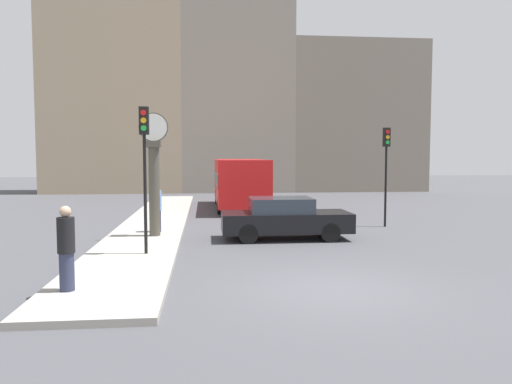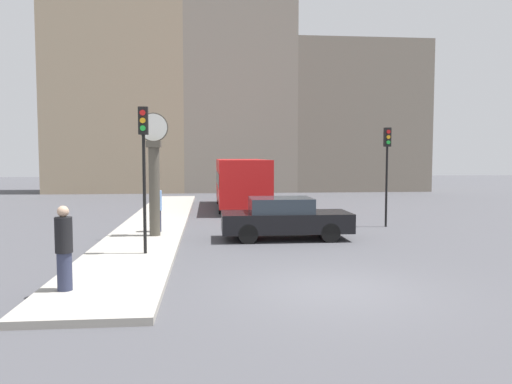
{
  "view_description": "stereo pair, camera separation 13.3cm",
  "coord_description": "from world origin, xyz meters",
  "px_view_note": "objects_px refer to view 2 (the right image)",
  "views": [
    {
      "loc": [
        -2.75,
        -10.35,
        2.87
      ],
      "look_at": [
        -0.99,
        6.87,
        1.62
      ],
      "focal_mm": 35.0,
      "sensor_mm": 36.0,
      "label": 1
    },
    {
      "loc": [
        -2.62,
        -10.36,
        2.87
      ],
      "look_at": [
        -0.99,
        6.87,
        1.62
      ],
      "focal_mm": 35.0,
      "sensor_mm": 36.0,
      "label": 2
    }
  ],
  "objects_px": {
    "bus_distant": "(241,180)",
    "street_clock": "(154,177)",
    "traffic_light_near": "(144,150)",
    "traffic_light_far": "(387,156)",
    "pedestrian_black_jacket": "(64,248)",
    "pedestrian_blue_stripe": "(157,208)",
    "sedan_car": "(284,218)"
  },
  "relations": [
    {
      "from": "traffic_light_near",
      "to": "street_clock",
      "type": "relative_size",
      "value": 0.97
    },
    {
      "from": "sedan_car",
      "to": "bus_distant",
      "type": "distance_m",
      "value": 10.31
    },
    {
      "from": "traffic_light_far",
      "to": "pedestrian_blue_stripe",
      "type": "relative_size",
      "value": 2.33
    },
    {
      "from": "bus_distant",
      "to": "street_clock",
      "type": "xyz_separation_m",
      "value": [
        -3.59,
        -9.99,
        0.61
      ]
    },
    {
      "from": "pedestrian_black_jacket",
      "to": "pedestrian_blue_stripe",
      "type": "bearing_deg",
      "value": 82.36
    },
    {
      "from": "bus_distant",
      "to": "traffic_light_far",
      "type": "distance_m",
      "value": 9.48
    },
    {
      "from": "sedan_car",
      "to": "pedestrian_blue_stripe",
      "type": "bearing_deg",
      "value": 165.55
    },
    {
      "from": "traffic_light_far",
      "to": "street_clock",
      "type": "relative_size",
      "value": 0.96
    },
    {
      "from": "bus_distant",
      "to": "traffic_light_near",
      "type": "xyz_separation_m",
      "value": [
        -3.53,
        -13.14,
        1.51
      ]
    },
    {
      "from": "sedan_car",
      "to": "pedestrian_blue_stripe",
      "type": "relative_size",
      "value": 2.58
    },
    {
      "from": "traffic_light_near",
      "to": "traffic_light_far",
      "type": "bearing_deg",
      "value": 31.48
    },
    {
      "from": "pedestrian_blue_stripe",
      "to": "pedestrian_black_jacket",
      "type": "distance_m",
      "value": 7.88
    },
    {
      "from": "bus_distant",
      "to": "pedestrian_black_jacket",
      "type": "distance_m",
      "value": 17.54
    },
    {
      "from": "bus_distant",
      "to": "traffic_light_near",
      "type": "distance_m",
      "value": 13.69
    },
    {
      "from": "sedan_car",
      "to": "traffic_light_near",
      "type": "height_order",
      "value": "traffic_light_near"
    },
    {
      "from": "sedan_car",
      "to": "street_clock",
      "type": "bearing_deg",
      "value": 176.74
    },
    {
      "from": "traffic_light_near",
      "to": "traffic_light_far",
      "type": "relative_size",
      "value": 1.02
    },
    {
      "from": "bus_distant",
      "to": "pedestrian_blue_stripe",
      "type": "relative_size",
      "value": 4.9
    },
    {
      "from": "street_clock",
      "to": "pedestrian_blue_stripe",
      "type": "relative_size",
      "value": 2.43
    },
    {
      "from": "pedestrian_blue_stripe",
      "to": "sedan_car",
      "type": "bearing_deg",
      "value": -14.45
    },
    {
      "from": "traffic_light_near",
      "to": "traffic_light_far",
      "type": "distance_m",
      "value": 10.48
    },
    {
      "from": "street_clock",
      "to": "traffic_light_near",
      "type": "bearing_deg",
      "value": -88.82
    },
    {
      "from": "traffic_light_near",
      "to": "pedestrian_blue_stripe",
      "type": "distance_m",
      "value": 4.54
    },
    {
      "from": "bus_distant",
      "to": "pedestrian_black_jacket",
      "type": "height_order",
      "value": "bus_distant"
    },
    {
      "from": "sedan_car",
      "to": "traffic_light_far",
      "type": "xyz_separation_m",
      "value": [
        4.55,
        2.57,
        2.13
      ]
    },
    {
      "from": "traffic_light_near",
      "to": "pedestrian_blue_stripe",
      "type": "bearing_deg",
      "value": 91.26
    },
    {
      "from": "traffic_light_far",
      "to": "pedestrian_black_jacket",
      "type": "bearing_deg",
      "value": -137.51
    },
    {
      "from": "bus_distant",
      "to": "street_clock",
      "type": "bearing_deg",
      "value": -109.8
    },
    {
      "from": "traffic_light_far",
      "to": "pedestrian_blue_stripe",
      "type": "distance_m",
      "value": 9.32
    },
    {
      "from": "sedan_car",
      "to": "traffic_light_far",
      "type": "bearing_deg",
      "value": 29.43
    },
    {
      "from": "pedestrian_blue_stripe",
      "to": "bus_distant",
      "type": "bearing_deg",
      "value": 68.29
    },
    {
      "from": "traffic_light_near",
      "to": "pedestrian_blue_stripe",
      "type": "height_order",
      "value": "traffic_light_near"
    }
  ]
}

